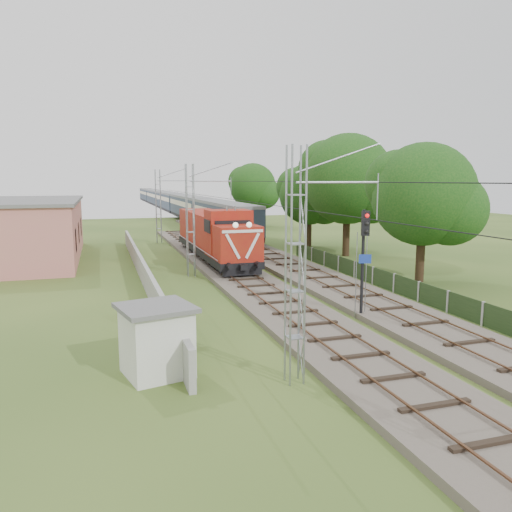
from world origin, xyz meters
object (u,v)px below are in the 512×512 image
object	(u,v)px
coach_rake	(170,200)
relay_hut	(157,340)
locomotive	(214,234)
signal_post	(364,245)

from	to	relation	value
coach_rake	relay_hut	distance (m)	89.61
locomotive	signal_post	xyz separation A→B (m)	(3.12, -19.57, 1.41)
locomotive	relay_hut	distance (m)	24.86
coach_rake	relay_hut	bearing A→B (deg)	-97.96
coach_rake	relay_hut	xyz separation A→B (m)	(-12.40, -88.73, -1.33)
signal_post	relay_hut	distance (m)	11.58
locomotive	relay_hut	size ratio (longest dim) A/B	6.16
coach_rake	signal_post	bearing A→B (deg)	-91.27
locomotive	coach_rake	size ratio (longest dim) A/B	0.15
coach_rake	signal_post	world-z (taller)	signal_post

